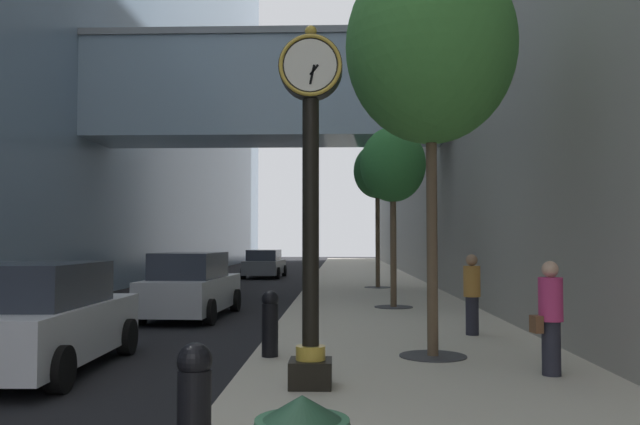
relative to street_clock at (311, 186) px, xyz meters
The scene contains 13 objects.
ground_plane 21.01m from the street_clock, 93.01° to the left, with size 110.00×110.00×0.00m, color black.
sidewalk_right 24.00m from the street_clock, 86.16° to the left, with size 5.38×80.00×0.14m, color #BCB29E.
street_clock is the anchor object (origin of this frame).
bollard_nearest 3.95m from the street_clock, 103.15° to the right, with size 0.28×0.28×1.08m.
bollard_third 3.10m from the street_clock, 109.29° to the left, with size 0.28×0.28×1.08m.
street_tree_near 3.89m from the street_clock, 50.24° to the left, with size 2.84×2.84×6.78m.
street_tree_mid_near 10.48m from the street_clock, 79.45° to the left, with size 1.89×1.89×5.20m.
street_tree_mid_far 18.35m from the street_clock, 84.02° to the left, with size 1.96×1.96×5.91m.
pedestrian_walking 3.88m from the street_clock, 14.02° to the left, with size 0.49×0.40×1.61m.
pedestrian_by_clock 5.92m from the street_clock, 57.44° to the left, with size 0.41×0.41×1.63m.
car_grey_near 27.92m from the street_clock, 97.99° to the left, with size 2.19×4.45×1.56m.
car_white_mid 4.91m from the street_clock, 160.39° to the left, with size 2.04×4.36×1.69m.
car_silver_far 9.59m from the street_clock, 112.40° to the left, with size 2.07×4.66×1.73m.
Camera 1 is at (1.49, -2.25, 2.03)m, focal length 36.35 mm.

